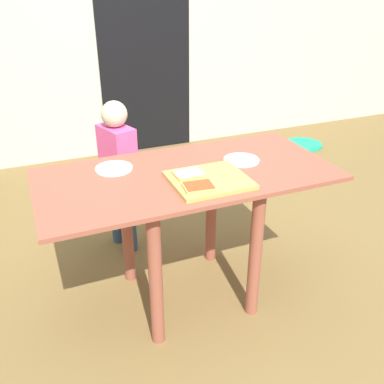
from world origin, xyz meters
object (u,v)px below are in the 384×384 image
at_px(cutting_board, 209,180).
at_px(dining_table, 187,198).
at_px(pizza_slice_far_left, 189,174).
at_px(child_left, 119,170).
at_px(plate_white_right, 241,160).
at_px(garden_hose_coil, 303,145).
at_px(plate_white_left, 114,168).
at_px(pizza_slice_near_left, 199,186).

bearing_deg(cutting_board, dining_table, 110.98).
bearing_deg(pizza_slice_far_left, dining_table, 74.92).
bearing_deg(dining_table, child_left, 108.12).
bearing_deg(plate_white_right, cutting_board, -147.52).
bearing_deg(plate_white_right, garden_hose_coil, 44.74).
xyz_separation_m(plate_white_left, garden_hose_coil, (2.35, 1.54, -0.76)).
height_order(pizza_slice_far_left, pizza_slice_near_left, same).
bearing_deg(child_left, cutting_board, -71.34).
xyz_separation_m(dining_table, garden_hose_coil, (2.03, 1.72, -0.60)).
distance_m(pizza_slice_far_left, garden_hose_coil, 2.83).
height_order(pizza_slice_near_left, plate_white_left, pizza_slice_near_left).
bearing_deg(plate_white_right, pizza_slice_near_left, -144.93).
xyz_separation_m(child_left, garden_hose_coil, (2.23, 1.09, -0.54)).
bearing_deg(cutting_board, garden_hose_coil, 43.34).
distance_m(cutting_board, child_left, 0.84).
distance_m(cutting_board, garden_hose_coil, 2.82).
xyz_separation_m(cutting_board, plate_white_right, (0.26, 0.17, -0.01)).
bearing_deg(garden_hose_coil, plate_white_left, -146.69).
bearing_deg(dining_table, plate_white_left, 151.70).
relative_size(child_left, garden_hose_coil, 2.55).
relative_size(cutting_board, pizza_slice_far_left, 2.57).
xyz_separation_m(dining_table, plate_white_right, (0.32, 0.03, 0.15)).
bearing_deg(child_left, garden_hose_coil, 26.10).
distance_m(plate_white_left, garden_hose_coil, 2.91).
distance_m(pizza_slice_near_left, child_left, 0.89).
height_order(pizza_slice_far_left, plate_white_right, pizza_slice_far_left).
distance_m(plate_white_right, garden_hose_coil, 2.52).
bearing_deg(plate_white_right, dining_table, -175.43).
relative_size(pizza_slice_near_left, garden_hose_coil, 0.39).
relative_size(dining_table, pizza_slice_far_left, 10.53).
bearing_deg(plate_white_left, pizza_slice_near_left, -53.39).
distance_m(dining_table, plate_white_left, 0.40).
bearing_deg(pizza_slice_near_left, cutting_board, 42.12).
bearing_deg(pizza_slice_far_left, plate_white_right, 16.88).
relative_size(plate_white_right, child_left, 0.19).
bearing_deg(dining_table, pizza_slice_far_left, -105.08).
relative_size(dining_table, child_left, 1.48).
relative_size(cutting_board, garden_hose_coil, 0.92).
relative_size(pizza_slice_far_left, child_left, 0.14).
relative_size(dining_table, plate_white_right, 7.84).
relative_size(plate_white_right, garden_hose_coil, 0.48).
relative_size(pizza_slice_far_left, garden_hose_coil, 0.36).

